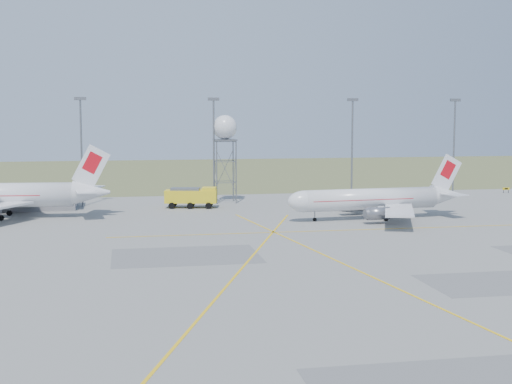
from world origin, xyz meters
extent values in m
plane|color=gray|center=(0.00, 0.00, 0.00)|extent=(400.00, 400.00, 0.00)
cube|color=#596236|center=(0.00, 140.00, 0.01)|extent=(400.00, 120.00, 0.03)
cube|color=gray|center=(-45.00, 64.00, 1.80)|extent=(18.00, 9.00, 3.60)
cube|color=slate|center=(-45.00, 64.00, 3.75)|extent=(19.00, 10.00, 0.30)
cylinder|color=slate|center=(-35.00, 66.00, 10.00)|extent=(0.36, 0.36, 20.00)
cube|color=slate|center=(-35.00, 66.00, 20.20)|extent=(2.20, 0.50, 0.60)
cylinder|color=slate|center=(-10.00, 66.00, 10.00)|extent=(0.36, 0.36, 20.00)
cube|color=slate|center=(-10.00, 66.00, 20.20)|extent=(2.20, 0.50, 0.60)
cylinder|color=slate|center=(18.00, 66.00, 10.00)|extent=(0.36, 0.36, 20.00)
cube|color=slate|center=(18.00, 66.00, 20.20)|extent=(2.20, 0.50, 0.60)
cylinder|color=slate|center=(40.00, 66.00, 10.00)|extent=(0.36, 0.36, 20.00)
cube|color=slate|center=(40.00, 66.00, 20.20)|extent=(2.20, 0.50, 0.60)
cylinder|color=black|center=(55.00, 72.00, 0.40)|extent=(0.10, 0.10, 0.80)
cylinder|color=black|center=(56.20, 72.00, 0.40)|extent=(0.10, 0.10, 0.80)
cube|color=yellow|center=(55.60, 72.00, 0.95)|extent=(1.60, 0.15, 0.50)
cube|color=black|center=(55.60, 71.92, 0.95)|extent=(0.80, 0.03, 0.30)
cylinder|color=silver|center=(12.70, 40.19, 3.35)|extent=(23.12, 5.48, 3.52)
ellipsoid|color=silver|center=(1.29, 39.20, 3.35)|extent=(5.92, 4.00, 3.52)
cube|color=black|center=(0.23, 39.11, 3.88)|extent=(1.50, 2.05, 0.86)
cone|color=silver|center=(26.74, 41.40, 3.61)|extent=(5.57, 3.97, 3.52)
cube|color=silver|center=(26.74, 41.40, 7.31)|extent=(5.65, 0.75, 6.63)
cube|color=red|center=(26.92, 41.41, 7.93)|extent=(3.05, 0.56, 3.40)
cube|color=silver|center=(26.06, 44.17, 4.05)|extent=(3.23, 5.07, 0.16)
cube|color=silver|center=(26.54, 38.55, 4.05)|extent=(3.23, 5.07, 0.16)
cube|color=silver|center=(13.33, 48.20, 2.47)|extent=(10.87, 14.26, 0.32)
cube|color=silver|center=(14.70, 32.40, 2.47)|extent=(9.01, 14.67, 0.32)
cylinder|color=slate|center=(11.38, 45.20, 1.67)|extent=(3.86, 2.34, 2.03)
cylinder|color=slate|center=(12.26, 35.02, 1.67)|extent=(3.86, 2.34, 2.03)
cube|color=red|center=(10.94, 40.03, 3.44)|extent=(17.86, 5.07, 0.11)
cylinder|color=black|center=(3.04, 39.35, 0.40)|extent=(0.67, 0.67, 0.79)
cube|color=black|center=(14.45, 40.34, 0.40)|extent=(1.33, 5.34, 0.79)
cylinder|color=slate|center=(14.45, 40.34, 0.79)|extent=(0.23, 0.23, 1.59)
cone|color=silver|center=(-32.67, 51.27, 4.19)|extent=(6.44, 4.57, 4.09)
cube|color=silver|center=(-32.67, 51.27, 8.49)|extent=(6.55, 0.83, 7.69)
cube|color=red|center=(-32.46, 51.25, 9.20)|extent=(3.54, 0.63, 3.94)
cube|color=silver|center=(-32.91, 54.57, 4.70)|extent=(3.71, 5.87, 0.18)
cube|color=silver|center=(-33.44, 48.05, 4.70)|extent=(3.71, 5.87, 0.18)
cube|color=silver|center=(-46.70, 61.63, 2.86)|extent=(10.53, 17.02, 0.37)
cube|color=black|center=(-46.93, 52.42, 0.46)|extent=(1.51, 6.20, 0.92)
cylinder|color=slate|center=(-46.93, 52.42, 0.92)|extent=(0.26, 0.26, 1.84)
cylinder|color=slate|center=(-9.59, 64.93, 6.16)|extent=(0.23, 0.23, 12.32)
cylinder|color=slate|center=(-5.80, 64.93, 6.16)|extent=(0.23, 0.23, 12.32)
cylinder|color=slate|center=(-5.80, 68.72, 6.16)|extent=(0.23, 0.23, 12.32)
cylinder|color=slate|center=(-9.59, 68.72, 6.16)|extent=(0.23, 0.23, 12.32)
cube|color=slate|center=(-7.70, 66.83, 12.32)|extent=(4.39, 4.39, 0.24)
sphere|color=silver|center=(-7.70, 66.83, 14.78)|extent=(4.74, 4.74, 4.74)
cube|color=yellow|center=(-15.09, 60.00, 2.12)|extent=(9.99, 5.02, 2.33)
cube|color=yellow|center=(-11.77, 59.32, 3.08)|extent=(3.09, 3.42, 1.49)
cube|color=black|center=(-11.04, 59.18, 3.18)|extent=(0.65, 2.72, 1.06)
cube|color=slate|center=(-16.13, 60.21, 3.50)|extent=(5.70, 3.55, 0.42)
camera|label=1|loc=(-27.35, -71.29, 17.38)|focal=50.00mm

